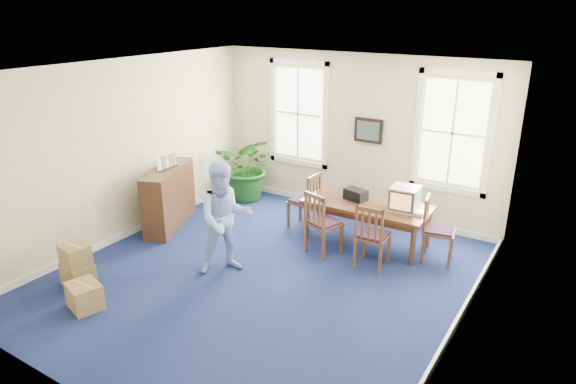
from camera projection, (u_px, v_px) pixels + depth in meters
The scene contains 25 objects.
floor at pixel (263, 276), 8.14m from camera, with size 6.50×6.50×0.00m, color navy.
ceiling at pixel (259, 70), 7.03m from camera, with size 6.50×6.50×0.00m, color white.
wall_back at pixel (355, 136), 10.16m from camera, with size 6.50×6.50×0.00m, color beige.
wall_front at pixel (69, 271), 5.01m from camera, with size 6.50×6.50×0.00m, color beige.
wall_left at pixel (122, 151), 9.09m from camera, with size 6.50×6.50×0.00m, color beige.
wall_right at pixel (467, 224), 6.08m from camera, with size 6.50×6.50×0.00m, color beige.
baseboard_back at pixel (351, 208), 10.67m from camera, with size 6.00×0.04×0.12m, color white.
baseboard_left at pixel (133, 231), 9.61m from camera, with size 0.04×6.50×0.12m, color white.
baseboard_right at pixel (451, 333), 6.63m from camera, with size 0.04×6.50×0.12m, color white.
window_left at pixel (299, 114), 10.70m from camera, with size 1.40×0.12×2.20m, color white, non-canonical shape.
window_right at pixel (453, 133), 9.09m from camera, with size 1.40×0.12×2.20m, color white, non-canonical shape.
wall_picture at pixel (368, 131), 9.92m from camera, with size 0.58×0.06×0.48m, color black, non-canonical shape.
conference_table at pixel (366, 223), 9.17m from camera, with size 2.20×1.00×0.75m, color #4C2C1A, non-canonical shape.
crt_tv at pixel (404, 198), 8.68m from camera, with size 0.46×0.50×0.42m, color #B7B7BC, non-canonical shape.
game_console at pixel (420, 213), 8.56m from camera, with size 0.16×0.20×0.05m, color white.
equipment_bag at pixel (356, 195), 9.17m from camera, with size 0.39×0.26×0.20m, color black.
chair_near_left at pixel (324, 222), 8.74m from camera, with size 0.50×0.50×1.12m, color brown, non-canonical shape.
chair_near_right at pixel (373, 235), 8.29m from camera, with size 0.49×0.49×1.09m, color brown, non-canonical shape.
chair_end_left at pixel (304, 200), 9.76m from camera, with size 0.49×0.49×1.09m, color brown, non-canonical shape.
chair_end_right at pixel (439, 230), 8.46m from camera, with size 0.50×0.50×1.11m, color brown, non-canonical shape.
man at pixel (225, 219), 8.01m from camera, with size 0.88×0.68×1.81m, color #9AB2F8.
credenza at pixel (169, 196), 9.77m from camera, with size 0.45×1.56×1.23m, color #4C2C1A.
brochure_rack at pixel (167, 158), 9.50m from camera, with size 0.11×0.62×0.27m, color #99999E, non-canonical shape.
potted_plant at pixel (249, 167), 11.10m from camera, with size 1.33×1.15×1.47m, color #194B17.
cardboard_boxes at pixel (89, 265), 7.74m from camera, with size 1.23×1.23×0.70m, color #9C794B, non-canonical shape.
Camera 1 is at (4.18, -5.85, 4.06)m, focal length 32.00 mm.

